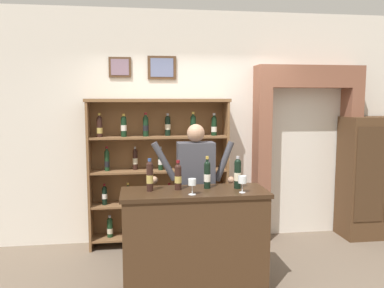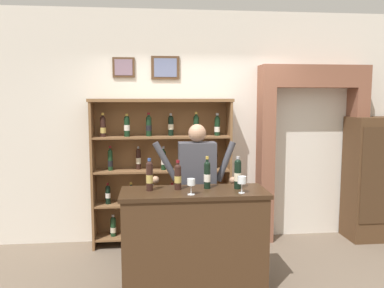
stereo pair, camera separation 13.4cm
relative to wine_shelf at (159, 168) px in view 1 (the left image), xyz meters
name	(u,v)px [view 1 (the left image)]	position (x,y,z in m)	size (l,w,h in m)	color
ground_plane	(210,288)	(0.44, -1.28, -1.02)	(14.00, 14.00, 0.02)	#6B5B4C
back_wall	(190,127)	(0.44, 0.23, 0.51)	(12.00, 0.19, 3.05)	silver
wine_shelf	(159,168)	(0.00, 0.00, 0.00)	(1.81, 0.33, 1.91)	brown
archway_doorway	(304,141)	(2.01, 0.10, 0.31)	(1.45, 0.45, 2.34)	brown
side_cabinet	(374,177)	(2.96, -0.11, -0.18)	(0.89, 0.48, 1.66)	#4C331E
tasting_counter	(194,240)	(0.28, -1.28, -0.51)	(1.44, 0.55, 1.01)	#422B19
shopkeeper	(196,179)	(0.37, -0.73, -0.01)	(0.95, 0.22, 1.63)	#2D3347
tasting_bottle_brunello	(150,176)	(-0.16, -1.23, 0.15)	(0.07, 0.07, 0.32)	black
tasting_bottle_riserva	(178,176)	(0.12, -1.21, 0.13)	(0.07, 0.07, 0.30)	black
tasting_bottle_prosecco	(207,174)	(0.42, -1.20, 0.14)	(0.07, 0.07, 0.33)	black
tasting_bottle_super_tuscan	(238,173)	(0.72, -1.24, 0.15)	(0.07, 0.07, 0.33)	black
wine_glass_right	(192,183)	(0.23, -1.44, 0.10)	(0.07, 0.07, 0.15)	silver
wine_glass_spare	(242,180)	(0.72, -1.43, 0.11)	(0.08, 0.08, 0.16)	silver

